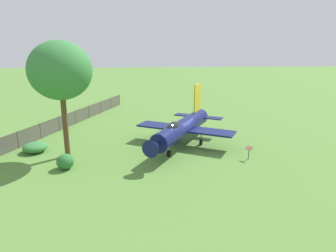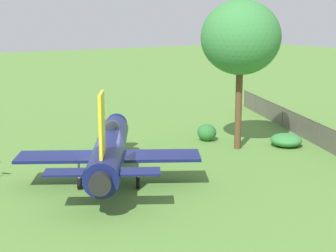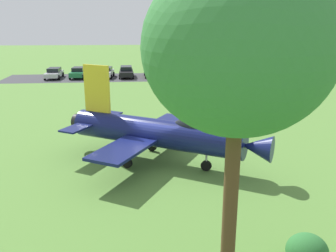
{
  "view_description": "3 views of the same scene",
  "coord_description": "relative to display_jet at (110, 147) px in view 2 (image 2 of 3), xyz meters",
  "views": [
    {
      "loc": [
        27.83,
        -3.58,
        9.6
      ],
      "look_at": [
        -0.22,
        -1.4,
        1.97
      ],
      "focal_mm": 32.7,
      "sensor_mm": 36.0,
      "label": 1
    },
    {
      "loc": [
        -24.08,
        11.04,
        8.93
      ],
      "look_at": [
        0.78,
        -4.16,
        2.5
      ],
      "focal_mm": 54.28,
      "sensor_mm": 36.0,
      "label": 2
    },
    {
      "loc": [
        -0.62,
        -20.21,
        8.21
      ],
      "look_at": [
        0.81,
        1.25,
        1.83
      ],
      "focal_mm": 38.92,
      "sensor_mm": 36.0,
      "label": 3
    }
  ],
  "objects": [
    {
      "name": "display_jet",
      "position": [
        0.0,
        0.0,
        0.0
      ],
      "size": [
        11.79,
        9.4,
        5.53
      ],
      "rotation": [
        0.0,
        0.0,
        5.78
      ],
      "color": "#111951",
      "rests_on": "ground_plane"
    },
    {
      "name": "ground_plane",
      "position": [
        -0.3,
        0.17,
        -1.86
      ],
      "size": [
        200.0,
        200.0,
        0.0
      ],
      "primitive_type": "plane",
      "color": "#568438"
    },
    {
      "name": "shrub_by_tree",
      "position": [
        4.51,
        -9.74,
        -1.25
      ],
      "size": [
        1.43,
        1.34,
        1.21
      ],
      "color": "#2D7033",
      "rests_on": "ground_plane"
    },
    {
      "name": "shrub_near_fence",
      "position": [
        0.33,
        -13.47,
        -1.42
      ],
      "size": [
        2.2,
        2.15,
        0.88
      ],
      "color": "#387F3D",
      "rests_on": "ground_plane"
    },
    {
      "name": "shade_tree",
      "position": [
        1.64,
        -10.24,
        5.55
      ],
      "size": [
        5.28,
        5.17,
        9.88
      ],
      "color": "brown",
      "rests_on": "ground_plane"
    }
  ]
}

